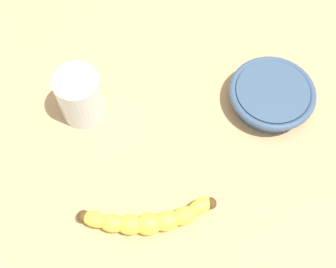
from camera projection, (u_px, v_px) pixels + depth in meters
wooden_tabletop at (167, 203)px, 72.11cm from camera, size 120.00×120.00×3.00cm
banana at (148, 220)px, 67.63cm from camera, size 9.69×19.11×3.28cm
smoothie_glass at (80, 96)px, 73.96cm from camera, size 7.26×7.26×9.09cm
ceramic_bowl at (271, 95)px, 76.67cm from camera, size 14.31×14.31×3.71cm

